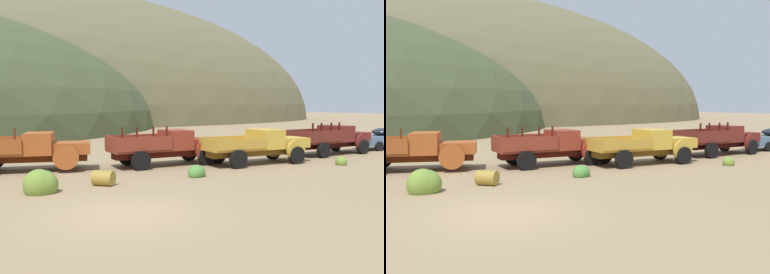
# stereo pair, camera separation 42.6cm
# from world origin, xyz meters

# --- Properties ---
(ground_plane) EXTENTS (300.00, 300.00, 0.00)m
(ground_plane) POSITION_xyz_m (0.00, 0.00, 0.00)
(ground_plane) COLOR #937A56
(hill_far_left) EXTENTS (119.19, 56.96, 50.64)m
(hill_far_left) POSITION_xyz_m (17.30, 70.86, 0.00)
(hill_far_left) COLOR brown
(hill_far_left) RESTS_ON ground
(truck_oxide_orange) EXTENTS (6.21, 3.76, 2.16)m
(truck_oxide_orange) POSITION_xyz_m (-0.66, 9.71, 1.01)
(truck_oxide_orange) COLOR #51220D
(truck_oxide_orange) RESTS_ON ground
(truck_rust_red) EXTENTS (6.24, 2.52, 2.16)m
(truck_rust_red) POSITION_xyz_m (6.10, 8.03, 1.00)
(truck_rust_red) COLOR #42140D
(truck_rust_red) RESTS_ON ground
(truck_faded_yellow) EXTENTS (6.36, 2.79, 1.89)m
(truck_faded_yellow) POSITION_xyz_m (10.66, 5.92, 0.99)
(truck_faded_yellow) COLOR brown
(truck_faded_yellow) RESTS_ON ground
(truck_oxblood) EXTENTS (6.34, 2.50, 2.16)m
(truck_oxblood) POSITION_xyz_m (17.65, 6.81, 1.00)
(truck_oxblood) COLOR black
(truck_oxblood) RESTS_ON ground
(car_chalk_blue) EXTENTS (4.74, 2.53, 1.57)m
(car_chalk_blue) POSITION_xyz_m (23.00, 6.96, 0.82)
(car_chalk_blue) COLOR slate
(car_chalk_blue) RESTS_ON ground
(oil_drum_foreground) EXTENTS (1.01, 1.01, 0.61)m
(oil_drum_foreground) POSITION_xyz_m (0.88, 4.42, 0.30)
(oil_drum_foreground) COLOR olive
(oil_drum_foreground) RESTS_ON ground
(bush_lone_scrub) EXTENTS (1.26, 1.07, 1.16)m
(bush_lone_scrub) POSITION_xyz_m (-1.58, 4.22, 0.31)
(bush_lone_scrub) COLOR olive
(bush_lone_scrub) RESTS_ON ground
(bush_between_trucks) EXTENTS (0.66, 0.60, 0.61)m
(bush_between_trucks) POSITION_xyz_m (13.75, 3.18, 0.16)
(bush_between_trucks) COLOR olive
(bush_between_trucks) RESTS_ON ground
(bush_near_barrel) EXTENTS (0.88, 0.77, 0.68)m
(bush_near_barrel) POSITION_xyz_m (5.13, 4.18, 0.18)
(bush_near_barrel) COLOR #4C8438
(bush_near_barrel) RESTS_ON ground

